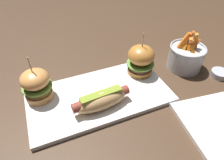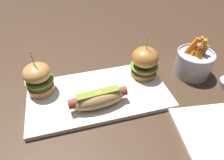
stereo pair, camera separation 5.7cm
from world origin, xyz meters
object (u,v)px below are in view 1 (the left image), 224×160
object	(u,v)px
platter_main	(99,95)
fries_bucket	(186,57)
slider_left	(36,85)
slider_right	(141,60)
hot_dog	(101,99)
sauce_ramekin	(220,74)

from	to	relation	value
platter_main	fries_bucket	xyz separation A→B (m)	(0.33, 0.03, 0.04)
slider_left	slider_right	xyz separation A→B (m)	(0.32, -0.01, 0.00)
platter_main	slider_left	distance (m)	0.18
slider_left	hot_dog	bearing A→B (deg)	-34.18
platter_main	sauce_ramekin	xyz separation A→B (m)	(0.41, -0.06, 0.00)
platter_main	slider_left	world-z (taller)	slider_left
hot_dog	fries_bucket	world-z (taller)	fries_bucket
sauce_ramekin	slider_left	bearing A→B (deg)	168.52
fries_bucket	sauce_ramekin	size ratio (longest dim) A/B	2.44
hot_dog	sauce_ramekin	size ratio (longest dim) A/B	2.87
fries_bucket	sauce_ramekin	world-z (taller)	fries_bucket
platter_main	sauce_ramekin	distance (m)	0.41
platter_main	fries_bucket	world-z (taller)	fries_bucket
hot_dog	sauce_ramekin	distance (m)	0.42
slider_left	sauce_ramekin	bearing A→B (deg)	-11.48
slider_left	slider_right	distance (m)	0.32
hot_dog	sauce_ramekin	world-z (taller)	hot_dog
hot_dog	slider_right	distance (m)	0.20
slider_right	sauce_ramekin	xyz separation A→B (m)	(0.25, -0.11, -0.05)
slider_right	fries_bucket	distance (m)	0.17
platter_main	slider_left	size ratio (longest dim) A/B	2.98
fries_bucket	sauce_ramekin	distance (m)	0.12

